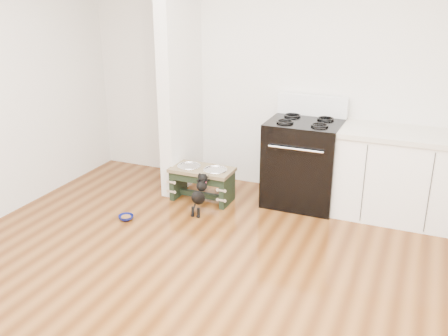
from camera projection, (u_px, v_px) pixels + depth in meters
ground at (194, 305)px, 3.74m from camera, size 5.00×5.00×0.00m
room_shell at (189, 92)px, 3.18m from camera, size 5.00×5.00×5.00m
partition_wall at (180, 72)px, 5.52m from camera, size 0.15×0.80×2.70m
oven_range at (303, 161)px, 5.35m from camera, size 0.76×0.69×1.14m
cabinet_run at (399, 176)px, 5.01m from camera, size 1.24×0.64×0.91m
dog_feeder at (202, 178)px, 5.47m from camera, size 0.68×0.36×0.39m
puppy at (200, 193)px, 5.17m from camera, size 0.12×0.35×0.42m
floor_bowl at (126, 218)px, 5.09m from camera, size 0.18×0.18×0.05m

